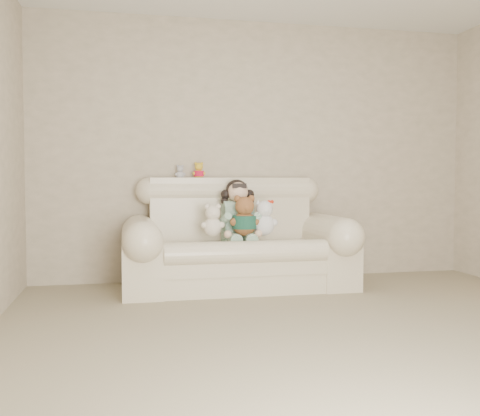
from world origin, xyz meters
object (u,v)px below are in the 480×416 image
Objects in this scene: sofa at (238,233)px; seated_child at (238,210)px; brown_teddy at (244,212)px; white_cat at (264,214)px; cream_teddy at (213,217)px.

seated_child is (0.02, 0.08, 0.20)m from sofa.
sofa reaches higher than brown_teddy.
seated_child is at bearing 156.71° from white_cat.
sofa is 0.22m from seated_child.
seated_child is 0.32m from cream_teddy.
brown_teddy is 0.19m from white_cat.
seated_child is 0.19m from brown_teddy.
brown_teddy reaches higher than cream_teddy.
brown_teddy is at bearing -70.65° from sofa.
sofa is 3.50× the size of seated_child.
sofa is at bearing -106.57° from seated_child.
white_cat is at bearing -25.07° from sofa.
cream_teddy is at bearing -179.59° from brown_teddy.
sofa is 5.45× the size of white_cat.
brown_teddy is (0.02, -0.19, -0.00)m from seated_child.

